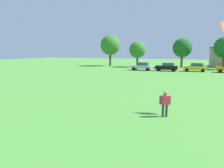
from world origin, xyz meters
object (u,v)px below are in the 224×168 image
tree_left (137,50)px  tree_center (182,48)px  adult_bystander (165,102)px  tree_far_left (110,45)px  parked_car_black_1 (167,67)px  parked_car_silver_0 (142,66)px  parked_car_yellow_2 (195,67)px

tree_left → tree_center: (10.71, 1.42, 0.45)m
adult_bystander → tree_far_left: bearing=89.0°
tree_far_left → parked_car_black_1: bearing=-30.1°
tree_left → adult_bystander: bearing=-72.0°
adult_bystander → tree_left: bearing=79.7°
parked_car_black_1 → tree_center: (2.12, 9.83, 3.93)m
adult_bystander → parked_car_silver_0: (-9.15, 30.29, -0.09)m
adult_bystander → parked_car_yellow_2: bearing=59.4°
parked_car_silver_0 → parked_car_black_1: (5.10, 0.27, 0.00)m
adult_bystander → parked_car_silver_0: size_ratio=0.37×
tree_far_left → parked_car_silver_0: bearing=-40.7°
adult_bystander → parked_car_black_1: 30.83m
adult_bystander → tree_center: bearing=64.5°
tree_far_left → tree_left: tree_far_left is taller
parked_car_black_1 → tree_far_left: tree_far_left is taller
parked_car_silver_0 → parked_car_yellow_2: same height
parked_car_silver_0 → tree_center: tree_center is taller
tree_center → tree_left: bearing=-172.5°
adult_bystander → tree_left: (-12.64, 38.98, 3.40)m
tree_center → parked_car_black_1: bearing=-102.2°
tree_center → parked_car_yellow_2: bearing=-69.3°
tree_left → parked_car_black_1: bearing=-44.4°
parked_car_black_1 → tree_center: bearing=-102.2°
parked_car_silver_0 → tree_center: (7.21, 10.11, 3.93)m
adult_bystander → tree_far_left: 45.41m
parked_car_silver_0 → tree_far_left: tree_far_left is taller
tree_far_left → tree_center: bearing=0.7°
parked_car_black_1 → parked_car_yellow_2: size_ratio=1.00×
parked_car_yellow_2 → tree_center: bearing=-69.3°
adult_bystander → parked_car_yellow_2: size_ratio=0.37×
parked_car_black_1 → tree_center: tree_center is taller
adult_bystander → parked_car_black_1: size_ratio=0.37×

